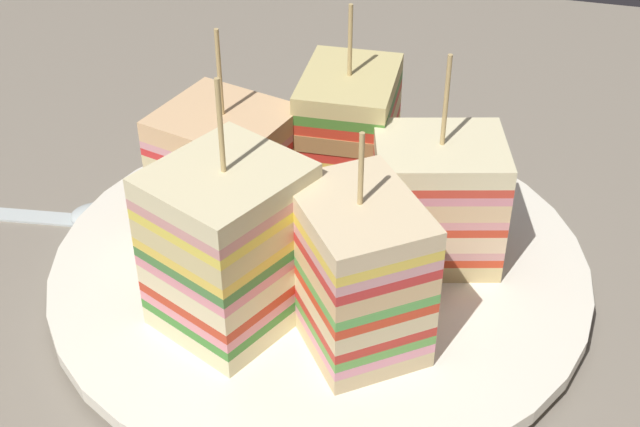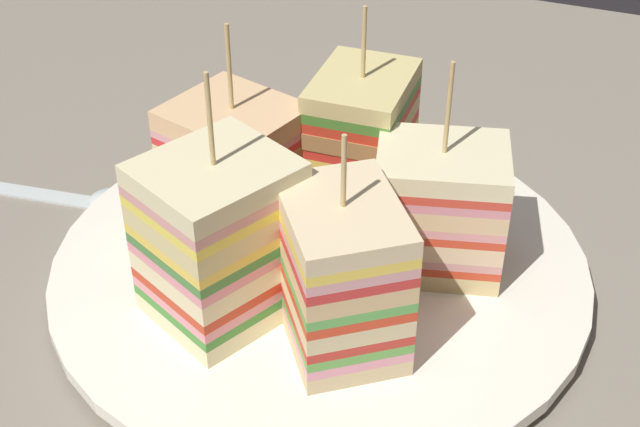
# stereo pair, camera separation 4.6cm
# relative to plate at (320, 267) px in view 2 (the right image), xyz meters

# --- Properties ---
(ground_plane) EXTENTS (1.29, 0.87, 0.02)m
(ground_plane) POSITION_rel_plate_xyz_m (0.00, 0.00, -0.02)
(ground_plane) COLOR gray
(plate) EXTENTS (0.29, 0.29, 0.01)m
(plate) POSITION_rel_plate_xyz_m (0.00, 0.00, 0.00)
(plate) COLOR white
(plate) RESTS_ON ground_plane
(sandwich_wedge_0) EXTENTS (0.08, 0.08, 0.11)m
(sandwich_wedge_0) POSITION_rel_plate_xyz_m (0.03, -0.05, 0.04)
(sandwich_wedge_0) COLOR #DBBE8B
(sandwich_wedge_0) RESTS_ON plate
(sandwich_wedge_1) EXTENTS (0.08, 0.07, 0.12)m
(sandwich_wedge_1) POSITION_rel_plate_xyz_m (0.06, 0.02, 0.04)
(sandwich_wedge_1) COLOR #DDC180
(sandwich_wedge_1) RESTS_ON plate
(sandwich_wedge_2) EXTENTS (0.05, 0.07, 0.12)m
(sandwich_wedge_2) POSITION_rel_plate_xyz_m (-0.00, 0.06, 0.05)
(sandwich_wedge_2) COLOR #DFBA7E
(sandwich_wedge_2) RESTS_ON plate
(sandwich_wedge_3) EXTENTS (0.08, 0.07, 0.12)m
(sandwich_wedge_3) POSITION_rel_plate_xyz_m (-0.06, 0.02, 0.04)
(sandwich_wedge_3) COLOR beige
(sandwich_wedge_3) RESTS_ON plate
(sandwich_wedge_4) EXTENTS (0.08, 0.09, 0.13)m
(sandwich_wedge_4) POSITION_rel_plate_xyz_m (-0.03, -0.05, 0.05)
(sandwich_wedge_4) COLOR beige
(sandwich_wedge_4) RESTS_ON plate
(spoon) EXTENTS (0.15, 0.04, 0.01)m
(spoon) POSITION_rel_plate_xyz_m (-0.16, 0.01, -0.00)
(spoon) COLOR silver
(spoon) RESTS_ON ground_plane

